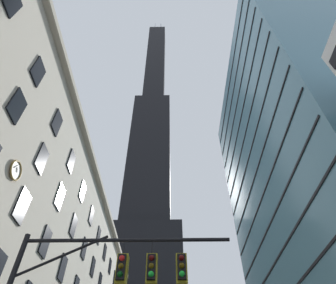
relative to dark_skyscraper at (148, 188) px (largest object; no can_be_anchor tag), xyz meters
The scene contains 2 objects.
dark_skyscraper is the anchor object (origin of this frame).
glass_office_midrise 78.85m from the dark_skyscraper, 63.67° to the right, with size 17.15×35.63×55.65m.
Camera 1 is at (-1.11, -8.18, 1.72)m, focal length 30.98 mm.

